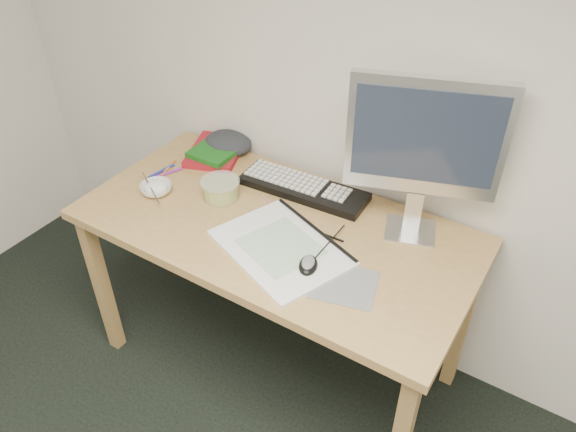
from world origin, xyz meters
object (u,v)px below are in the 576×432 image
(keyboard, at_px, (304,188))
(rice_bowl, at_px, (156,189))
(sketchpad, at_px, (281,248))
(monitor, at_px, (425,142))
(desk, at_px, (275,242))

(keyboard, distance_m, rice_bowl, 0.55)
(sketchpad, relative_size, keyboard, 0.89)
(sketchpad, height_order, keyboard, keyboard)
(sketchpad, bearing_deg, monitor, 65.63)
(desk, xyz_separation_m, rice_bowl, (-0.48, -0.08, 0.10))
(keyboard, height_order, monitor, monitor)
(keyboard, bearing_deg, rice_bowl, -149.82)
(keyboard, bearing_deg, sketchpad, -74.74)
(sketchpad, distance_m, keyboard, 0.34)
(desk, xyz_separation_m, sketchpad, (0.09, -0.10, 0.09))
(desk, distance_m, monitor, 0.64)
(sketchpad, xyz_separation_m, rice_bowl, (-0.57, 0.02, 0.01))
(rice_bowl, bearing_deg, desk, 9.25)
(sketchpad, height_order, rice_bowl, rice_bowl)
(sketchpad, xyz_separation_m, keyboard, (-0.11, 0.33, 0.01))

